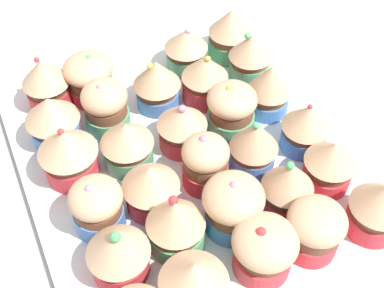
% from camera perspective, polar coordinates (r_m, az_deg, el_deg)
% --- Properties ---
extents(ground_plane, '(1.80, 1.80, 0.03)m').
position_cam_1_polar(ground_plane, '(0.65, 0.00, -3.28)').
color(ground_plane, '#9E9EA3').
extents(baking_tray, '(0.46, 0.39, 0.01)m').
position_cam_1_polar(baking_tray, '(0.64, 0.00, -2.12)').
color(baking_tray, silver).
rests_on(baking_tray, ground_plane).
extents(cupcake_0, '(0.06, 0.06, 0.08)m').
position_cam_1_polar(cupcake_0, '(0.70, -15.65, 6.51)').
color(cupcake_0, '#D1333D').
rests_on(cupcake_0, baking_tray).
extents(cupcake_1, '(0.07, 0.07, 0.07)m').
position_cam_1_polar(cupcake_1, '(0.65, -15.01, 2.64)').
color(cupcake_1, '#477AC6').
rests_on(cupcake_1, baking_tray).
extents(cupcake_2, '(0.07, 0.07, 0.08)m').
position_cam_1_polar(cupcake_2, '(0.61, -13.38, -0.99)').
color(cupcake_2, '#D1333D').
rests_on(cupcake_2, baking_tray).
extents(cupcake_3, '(0.06, 0.06, 0.07)m').
position_cam_1_polar(cupcake_3, '(0.56, -10.34, -6.71)').
color(cupcake_3, '#477AC6').
rests_on(cupcake_3, baking_tray).
extents(cupcake_4, '(0.06, 0.06, 0.08)m').
position_cam_1_polar(cupcake_4, '(0.52, -8.09, -11.55)').
color(cupcake_4, '#D1333D').
rests_on(cupcake_4, baking_tray).
extents(cupcake_6, '(0.06, 0.06, 0.07)m').
position_cam_1_polar(cupcake_6, '(0.70, -11.14, 7.19)').
color(cupcake_6, '#D1333D').
rests_on(cupcake_6, baking_tray).
extents(cupcake_7, '(0.06, 0.06, 0.07)m').
position_cam_1_polar(cupcake_7, '(0.65, -9.43, 4.16)').
color(cupcake_7, '#4C9E6B').
rests_on(cupcake_7, baking_tray).
extents(cupcake_8, '(0.06, 0.06, 0.07)m').
position_cam_1_polar(cupcake_8, '(0.61, -7.12, 0.02)').
color(cupcake_8, '#4C9E6B').
rests_on(cupcake_8, baking_tray).
extents(cupcake_9, '(0.06, 0.06, 0.07)m').
position_cam_1_polar(cupcake_9, '(0.57, -4.52, -4.65)').
color(cupcake_9, '#D1333D').
rests_on(cupcake_9, baking_tray).
extents(cupcake_10, '(0.06, 0.06, 0.08)m').
position_cam_1_polar(cupcake_10, '(0.54, -1.79, -8.70)').
color(cupcake_10, '#4C9E6B').
rests_on(cupcake_10, baking_tray).
extents(cupcake_11, '(0.07, 0.07, 0.07)m').
position_cam_1_polar(cupcake_11, '(0.50, 0.18, -14.85)').
color(cupcake_11, '#4C9E6B').
rests_on(cupcake_11, baking_tray).
extents(cupcake_12, '(0.06, 0.06, 0.08)m').
position_cam_1_polar(cupcake_12, '(0.67, -4.21, 6.60)').
color(cupcake_12, '#477AC6').
rests_on(cupcake_12, baking_tray).
extents(cupcake_13, '(0.06, 0.06, 0.07)m').
position_cam_1_polar(cupcake_13, '(0.62, -1.36, 1.94)').
color(cupcake_13, '#D1333D').
rests_on(cupcake_13, baking_tray).
extents(cupcake_14, '(0.05, 0.05, 0.07)m').
position_cam_1_polar(cupcake_14, '(0.58, 1.16, -2.08)').
color(cupcake_14, '#D1333D').
rests_on(cupcake_14, baking_tray).
extents(cupcake_15, '(0.07, 0.07, 0.08)m').
position_cam_1_polar(cupcake_15, '(0.55, 4.05, -6.88)').
color(cupcake_15, '#477AC6').
rests_on(cupcake_15, baking_tray).
extents(cupcake_16, '(0.07, 0.07, 0.07)m').
position_cam_1_polar(cupcake_16, '(0.53, 7.89, -11.26)').
color(cupcake_16, '#D1333D').
rests_on(cupcake_16, baking_tray).
extents(cupcake_17, '(0.06, 0.06, 0.07)m').
position_cam_1_polar(cupcake_17, '(0.73, -0.66, 10.41)').
color(cupcake_17, '#4C9E6B').
rests_on(cupcake_17, baking_tray).
extents(cupcake_18, '(0.06, 0.06, 0.07)m').
position_cam_1_polar(cupcake_18, '(0.68, 1.41, 7.28)').
color(cupcake_18, '#D1333D').
rests_on(cupcake_18, baking_tray).
extents(cupcake_19, '(0.06, 0.06, 0.07)m').
position_cam_1_polar(cupcake_19, '(0.64, 4.34, 3.90)').
color(cupcake_19, '#4C9E6B').
rests_on(cupcake_19, baking_tray).
extents(cupcake_20, '(0.06, 0.06, 0.08)m').
position_cam_1_polar(cupcake_20, '(0.60, 6.79, -0.16)').
color(cupcake_20, '#477AC6').
rests_on(cupcake_20, baking_tray).
extents(cupcake_21, '(0.06, 0.06, 0.08)m').
position_cam_1_polar(cupcake_21, '(0.57, 10.40, -4.62)').
color(cupcake_21, '#D1333D').
rests_on(cupcake_21, baking_tray).
extents(cupcake_22, '(0.06, 0.06, 0.07)m').
position_cam_1_polar(cupcake_22, '(0.55, 13.29, -9.00)').
color(cupcake_22, '#D1333D').
rests_on(cupcake_22, baking_tray).
extents(cupcake_23, '(0.06, 0.06, 0.08)m').
position_cam_1_polar(cupcake_23, '(0.76, 4.22, 12.05)').
color(cupcake_23, '#4C9E6B').
rests_on(cupcake_23, baking_tray).
extents(cupcake_24, '(0.06, 0.06, 0.07)m').
position_cam_1_polar(cupcake_24, '(0.72, 6.40, 9.66)').
color(cupcake_24, '#4C9E6B').
rests_on(cupcake_24, baking_tray).
extents(cupcake_25, '(0.06, 0.06, 0.07)m').
position_cam_1_polar(cupcake_25, '(0.67, 8.48, 6.05)').
color(cupcake_25, '#477AC6').
rests_on(cupcake_25, baking_tray).
extents(cupcake_26, '(0.06, 0.06, 0.07)m').
position_cam_1_polar(cupcake_26, '(0.64, 12.35, 1.92)').
color(cupcake_26, '#477AC6').
rests_on(cupcake_26, baking_tray).
extents(cupcake_27, '(0.06, 0.06, 0.07)m').
position_cam_1_polar(cupcake_27, '(0.60, 14.84, -2.08)').
color(cupcake_27, '#D1333D').
rests_on(cupcake_27, baking_tray).
extents(cupcake_28, '(0.06, 0.06, 0.07)m').
position_cam_1_polar(cupcake_28, '(0.58, 19.72, -6.49)').
color(cupcake_28, '#D1333D').
rests_on(cupcake_28, baking_tray).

